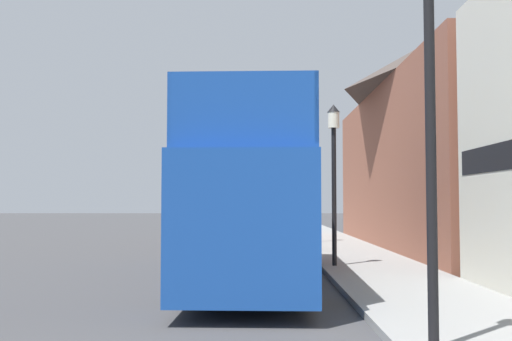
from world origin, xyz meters
name	(u,v)px	position (x,y,z in m)	size (l,w,h in m)	color
ground_plane	(177,248)	(0.00, 21.00, 0.00)	(144.00, 144.00, 0.00)	#3D3D3F
sidewalk	(347,252)	(6.64, 18.00, 0.07)	(2.99, 108.00, 0.14)	gray
brick_terrace_rear	(449,139)	(11.14, 20.26, 4.45)	(6.00, 19.04, 8.90)	#935642
tour_bus	(255,207)	(3.33, 10.38, 1.79)	(2.77, 10.46, 4.02)	#19479E
parked_car_ahead_of_bus	(276,235)	(4.07, 18.83, 0.64)	(1.82, 4.07, 1.35)	black
lamp_post_nearest	(429,58)	(5.55, 3.30, 3.71)	(0.35, 0.35, 5.24)	black
lamp_post_second	(334,154)	(5.53, 12.73, 3.27)	(0.35, 0.35, 4.52)	black
lamp_post_third	(308,164)	(5.57, 22.16, 3.56)	(0.35, 0.35, 5.00)	black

